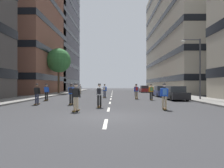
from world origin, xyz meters
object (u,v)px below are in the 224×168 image
at_px(parked_car_mid, 175,94).
at_px(street_tree_near, 59,61).
at_px(streetlamp_right, 197,62).
at_px(skater_6, 46,91).
at_px(skater_8, 76,96).
at_px(skater_10, 80,88).
at_px(parked_car_near, 161,92).
at_px(skater_9, 136,90).
at_px(skater_1, 37,93).
at_px(skater_7, 136,90).
at_px(skater_0, 99,94).
at_px(skater_3, 164,94).
at_px(skater_2, 151,91).
at_px(skater_4, 105,90).
at_px(skater_5, 71,93).
at_px(parked_car_far, 144,89).

relative_size(parked_car_mid, street_tree_near, 0.52).
bearing_deg(streetlamp_right, skater_6, -177.59).
height_order(skater_8, skater_10, same).
distance_m(parked_car_near, skater_9, 6.63).
distance_m(skater_1, skater_8, 5.88).
bearing_deg(skater_6, parked_car_mid, 4.04).
distance_m(streetlamp_right, skater_7, 9.62).
height_order(skater_0, skater_3, same).
distance_m(skater_0, skater_2, 8.85).
xyz_separation_m(skater_1, skater_4, (5.22, 9.29, 0.03)).
distance_m(skater_3, skater_5, 7.67).
bearing_deg(skater_2, skater_6, -175.50).
relative_size(streetlamp_right, skater_7, 3.65).
bearing_deg(skater_1, skater_2, 26.68).
relative_size(parked_car_mid, skater_6, 2.47).
xyz_separation_m(skater_1, skater_6, (-0.68, 4.40, 0.00)).
distance_m(skater_0, skater_6, 8.73).
bearing_deg(skater_6, skater_4, 39.63).
height_order(skater_1, skater_7, same).
height_order(street_tree_near, skater_5, street_tree_near).
height_order(parked_car_near, skater_0, skater_0).
relative_size(skater_5, skater_6, 1.00).
bearing_deg(parked_car_mid, skater_7, 118.30).
xyz_separation_m(parked_car_near, skater_2, (-2.65, -6.64, 0.32)).
bearing_deg(skater_10, skater_1, -90.10).
bearing_deg(skater_1, skater_0, -19.68).
bearing_deg(skater_0, parked_car_mid, 43.01).
distance_m(parked_car_mid, skater_9, 4.33).
distance_m(skater_3, skater_7, 15.36).
distance_m(streetlamp_right, skater_9, 7.24).
bearing_deg(parked_car_far, skater_0, -104.64).
height_order(streetlamp_right, skater_8, streetlamp_right).
xyz_separation_m(skater_1, skater_10, (0.04, 21.29, 0.03)).
xyz_separation_m(parked_car_mid, skater_1, (-13.16, -5.38, 0.29)).
bearing_deg(skater_2, skater_7, 97.93).
relative_size(skater_4, skater_8, 1.00).
bearing_deg(skater_8, skater_2, 55.93).
height_order(street_tree_near, skater_8, street_tree_near).
distance_m(streetlamp_right, skater_0, 12.62).
distance_m(parked_car_far, skater_8, 33.50).
distance_m(skater_1, skater_2, 11.76).
distance_m(parked_car_far, skater_1, 30.94).
height_order(parked_car_far, skater_4, skater_4).
height_order(parked_car_near, streetlamp_right, streetlamp_right).
bearing_deg(skater_8, skater_5, 105.76).
bearing_deg(skater_2, skater_5, -145.35).
distance_m(street_tree_near, skater_0, 25.34).
xyz_separation_m(street_tree_near, skater_5, (6.83, -21.06, -5.23)).
distance_m(parked_car_far, skater_4, 20.33).
distance_m(skater_6, skater_9, 10.01).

